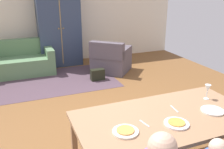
% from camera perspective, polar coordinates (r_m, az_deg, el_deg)
% --- Properties ---
extents(ground_plane, '(7.21, 6.34, 0.02)m').
position_cam_1_polar(ground_plane, '(4.50, -4.51, -7.67)').
color(ground_plane, brown).
extents(back_wall, '(7.21, 0.10, 2.70)m').
position_cam_1_polar(back_wall, '(7.17, -12.82, 13.58)').
color(back_wall, '#ECE0C6').
rests_on(back_wall, ground_plane).
extents(dining_table, '(1.93, 1.00, 0.76)m').
position_cam_1_polar(dining_table, '(2.73, 12.41, -10.63)').
color(dining_table, '#9E7553').
rests_on(dining_table, ground_plane).
extents(plate_near_man, '(0.25, 0.25, 0.02)m').
position_cam_1_polar(plate_near_man, '(2.37, 3.15, -13.12)').
color(plate_near_man, white).
rests_on(plate_near_man, dining_table).
extents(pizza_near_man, '(0.17, 0.17, 0.01)m').
position_cam_1_polar(pizza_near_man, '(2.36, 3.16, -12.81)').
color(pizza_near_man, '#DD9345').
rests_on(pizza_near_man, plate_near_man).
extents(plate_near_child, '(0.25, 0.25, 0.02)m').
position_cam_1_polar(plate_near_child, '(2.57, 14.79, -11.00)').
color(plate_near_child, white).
rests_on(plate_near_child, dining_table).
extents(pizza_near_child, '(0.17, 0.17, 0.01)m').
position_cam_1_polar(pizza_near_child, '(2.56, 14.82, -10.71)').
color(pizza_near_child, gold).
rests_on(pizza_near_child, plate_near_child).
extents(plate_near_woman, '(0.25, 0.25, 0.02)m').
position_cam_1_polar(plate_near_woman, '(2.94, 22.36, -7.79)').
color(plate_near_woman, silver).
rests_on(plate_near_woman, dining_table).
extents(wine_glass, '(0.07, 0.07, 0.19)m').
position_cam_1_polar(wine_glass, '(3.17, 21.38, -3.13)').
color(wine_glass, silver).
rests_on(wine_glass, dining_table).
extents(fork, '(0.04, 0.15, 0.01)m').
position_cam_1_polar(fork, '(2.52, 7.56, -11.24)').
color(fork, silver).
rests_on(fork, dining_table).
extents(knife, '(0.03, 0.17, 0.01)m').
position_cam_1_polar(knife, '(2.86, 14.33, -7.76)').
color(knife, silver).
rests_on(knife, dining_table).
extents(area_rug, '(2.60, 1.80, 0.01)m').
position_cam_1_polar(area_rug, '(5.84, -12.54, -1.36)').
color(area_rug, '#4E3B46').
rests_on(area_rug, ground_plane).
extents(couch, '(1.61, 0.86, 0.82)m').
position_cam_1_polar(couch, '(6.50, -20.64, 2.80)').
color(couch, '#5A7F57').
rests_on(couch, ground_plane).
extents(armchair, '(1.21, 1.21, 0.82)m').
position_cam_1_polar(armchair, '(6.23, -0.29, 3.52)').
color(armchair, '#574E58').
rests_on(armchair, ground_plane).
extents(armoire, '(1.10, 0.59, 2.10)m').
position_cam_1_polar(armoire, '(6.82, -12.25, 10.79)').
color(armoire, '#313F5A').
rests_on(armoire, ground_plane).
extents(handbag, '(0.32, 0.16, 0.26)m').
position_cam_1_polar(handbag, '(5.71, -3.39, -0.03)').
color(handbag, black).
rests_on(handbag, ground_plane).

